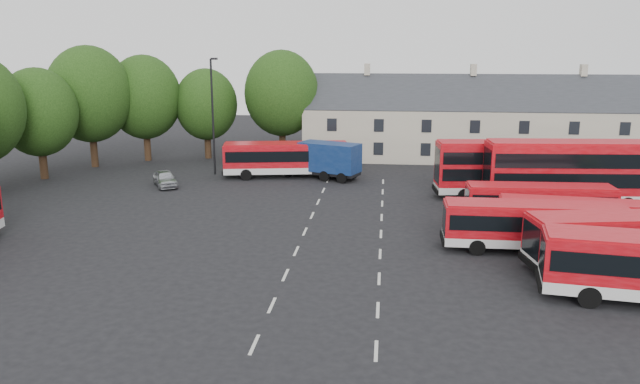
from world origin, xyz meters
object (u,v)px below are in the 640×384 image
at_px(bus_dd_south, 569,170).
at_px(lamppost, 213,113).
at_px(box_truck, 320,158).
at_px(silver_car, 165,179).

height_order(bus_dd_south, lamppost, lamppost).
relative_size(bus_dd_south, box_truck, 1.56).
height_order(silver_car, lamppost, lamppost).
xyz_separation_m(bus_dd_south, lamppost, (-29.82, 9.06, 2.92)).
relative_size(box_truck, silver_car, 1.96).
relative_size(bus_dd_south, silver_car, 3.07).
relative_size(silver_car, lamppost, 0.37).
distance_m(box_truck, silver_car, 13.96).
xyz_separation_m(box_truck, lamppost, (-10.09, 0.62, 3.91)).
xyz_separation_m(bus_dd_south, box_truck, (-19.73, 8.44, -0.99)).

